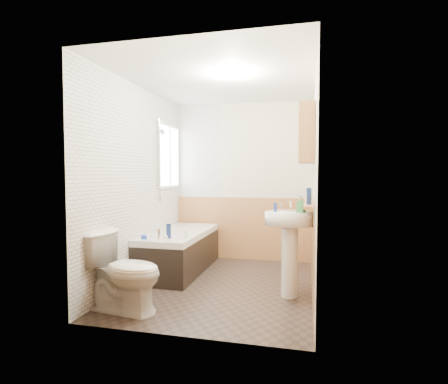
{
  "coord_description": "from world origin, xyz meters",
  "views": [
    {
      "loc": [
        1.03,
        -4.13,
        1.38
      ],
      "look_at": [
        0.0,
        0.15,
        1.15
      ],
      "focal_mm": 28.0,
      "sensor_mm": 36.0,
      "label": 1
    }
  ],
  "objects": [
    {
      "name": "ceiling",
      "position": [
        0.0,
        0.0,
        2.5
      ],
      "size": [
        2.8,
        2.8,
        0.0
      ],
      "primitive_type": "plane",
      "rotation": [
        3.14,
        0.0,
        0.0
      ],
      "color": "white",
      "rests_on": "ground"
    },
    {
      "name": "tile_return_back",
      "position": [
        -0.73,
        1.39,
        1.75
      ],
      "size": [
        0.75,
        0.01,
        1.5
      ],
      "primitive_type": "cube",
      "color": "white",
      "rests_on": "wall_back"
    },
    {
      "name": "window",
      "position": [
        -1.06,
        0.95,
        1.65
      ],
      "size": [
        0.03,
        0.79,
        0.99
      ],
      "color": "white",
      "rests_on": "wall_left"
    },
    {
      "name": "sink",
      "position": [
        0.84,
        -0.21,
        0.68
      ],
      "size": [
        0.56,
        0.45,
        1.08
      ],
      "rotation": [
        0.0,
        0.0,
        0.08
      ],
      "color": "white",
      "rests_on": "floor"
    },
    {
      "name": "toilet",
      "position": [
        -0.76,
        -1.0,
        0.4
      ],
      "size": [
        0.86,
        0.56,
        0.79
      ],
      "primitive_type": "imported",
      "rotation": [
        0.0,
        0.0,
        1.44
      ],
      "color": "white",
      "rests_on": "floor"
    },
    {
      "name": "wall_right",
      "position": [
        1.11,
        0.0,
        1.25
      ],
      "size": [
        0.02,
        2.8,
        2.5
      ],
      "primitive_type": "cube",
      "color": "beige",
      "rests_on": "ground"
    },
    {
      "name": "wainscot_back",
      "position": [
        0.0,
        1.39,
        0.5
      ],
      "size": [
        2.2,
        0.01,
        1.0
      ],
      "primitive_type": "cube",
      "color": "#BD824D",
      "rests_on": "wall_back"
    },
    {
      "name": "floor",
      "position": [
        0.0,
        0.0,
        0.0
      ],
      "size": [
        2.8,
        2.8,
        0.0
      ],
      "primitive_type": "plane",
      "color": "#2B221E",
      "rests_on": "ground"
    },
    {
      "name": "medicine_cabinet",
      "position": [
        1.01,
        -0.15,
        1.81
      ],
      "size": [
        0.17,
        0.68,
        0.62
      ],
      "color": "#BD824D",
      "rests_on": "wall_right"
    },
    {
      "name": "cream_jar",
      "position": [
        -0.95,
        -0.17,
        0.59
      ],
      "size": [
        0.09,
        0.09,
        0.04
      ],
      "primitive_type": "cylinder",
      "rotation": [
        0.0,
        0.0,
        0.36
      ],
      "color": "#19339E",
      "rests_on": "bathtub"
    },
    {
      "name": "wall_left",
      "position": [
        -1.11,
        0.0,
        1.25
      ],
      "size": [
        0.02,
        2.8,
        2.5
      ],
      "primitive_type": "cube",
      "color": "beige",
      "rests_on": "ground"
    },
    {
      "name": "soap_bottle",
      "position": [
        0.96,
        -0.28,
        1.0
      ],
      "size": [
        0.14,
        0.19,
        0.08
      ],
      "primitive_type": "imported",
      "rotation": [
        0.0,
        0.0,
        -0.41
      ],
      "color": "#388447",
      "rests_on": "sink"
    },
    {
      "name": "wainscot_front",
      "position": [
        0.0,
        -1.39,
        0.5
      ],
      "size": [
        2.2,
        0.01,
        1.0
      ],
      "primitive_type": "cube",
      "color": "#BD824D",
      "rests_on": "wall_front"
    },
    {
      "name": "wall_back",
      "position": [
        0.0,
        1.41,
        1.25
      ],
      "size": [
        2.2,
        0.02,
        2.5
      ],
      "primitive_type": "cube",
      "color": "beige",
      "rests_on": "ground"
    },
    {
      "name": "clear_bottle",
      "position": [
        0.68,
        -0.28,
        1.01
      ],
      "size": [
        0.04,
        0.04,
        0.1
      ],
      "primitive_type": "cylinder",
      "rotation": [
        0.0,
        0.0,
        -0.07
      ],
      "color": "#19339E",
      "rests_on": "sink"
    },
    {
      "name": "black_jar",
      "position": [
        1.04,
        0.37,
        1.1
      ],
      "size": [
        0.08,
        0.08,
        0.05
      ],
      "primitive_type": "cylinder",
      "rotation": [
        0.0,
        0.0,
        -0.12
      ],
      "color": "silver",
      "rests_on": "pine_shelf"
    },
    {
      "name": "green_bottle",
      "position": [
        1.04,
        -0.44,
        1.19
      ],
      "size": [
        0.05,
        0.05,
        0.23
      ],
      "primitive_type": "cone",
      "rotation": [
        0.0,
        0.0,
        0.13
      ],
      "color": "silver",
      "rests_on": "pine_shelf"
    },
    {
      "name": "blue_gel",
      "position": [
        -0.67,
        -0.06,
        0.66
      ],
      "size": [
        0.05,
        0.04,
        0.18
      ],
      "primitive_type": "cube",
      "rotation": [
        0.0,
        0.0,
        -0.12
      ],
      "color": "navy",
      "rests_on": "bathtub"
    },
    {
      "name": "bathtub",
      "position": [
        -0.73,
        0.51,
        0.3
      ],
      "size": [
        0.7,
        1.65,
        0.71
      ],
      "color": "black",
      "rests_on": "floor"
    },
    {
      "name": "wainscot_right",
      "position": [
        1.09,
        0.0,
        0.5
      ],
      "size": [
        0.01,
        2.8,
        1.0
      ],
      "primitive_type": "cube",
      "color": "#BD824D",
      "rests_on": "wall_right"
    },
    {
      "name": "pine_shelf",
      "position": [
        1.04,
        -0.12,
        1.06
      ],
      "size": [
        0.1,
        1.37,
        0.03
      ],
      "primitive_type": "cube",
      "color": "#BD824D",
      "rests_on": "wall_right"
    },
    {
      "name": "wall_front",
      "position": [
        0.0,
        -1.41,
        1.25
      ],
      "size": [
        2.2,
        0.02,
        2.5
      ],
      "primitive_type": "cube",
      "color": "beige",
      "rests_on": "ground"
    },
    {
      "name": "foam_can",
      "position": [
        1.04,
        -0.56,
        1.16
      ],
      "size": [
        0.05,
        0.05,
        0.17
      ],
      "primitive_type": "cylinder",
      "rotation": [
        0.0,
        0.0,
        0.09
      ],
      "color": "navy",
      "rests_on": "pine_shelf"
    },
    {
      "name": "tile_cladding_left",
      "position": [
        -1.09,
        0.0,
        1.25
      ],
      "size": [
        0.01,
        2.8,
        2.5
      ],
      "primitive_type": "cube",
      "color": "white",
      "rests_on": "wall_left"
    },
    {
      "name": "orange_bottle",
      "position": [
        -0.46,
        0.01,
        0.62
      ],
      "size": [
        0.03,
        0.03,
        0.09
      ],
      "primitive_type": "cylinder",
      "rotation": [
        0.0,
        0.0,
        -0.08
      ],
      "color": "silver",
      "rests_on": "bathtub"
    },
    {
      "name": "shower_riser",
      "position": [
        -1.04,
        0.55,
        1.68
      ],
      "size": [
        0.1,
        0.08,
        1.2
      ],
      "color": "silver",
      "rests_on": "wall_left"
    }
  ]
}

